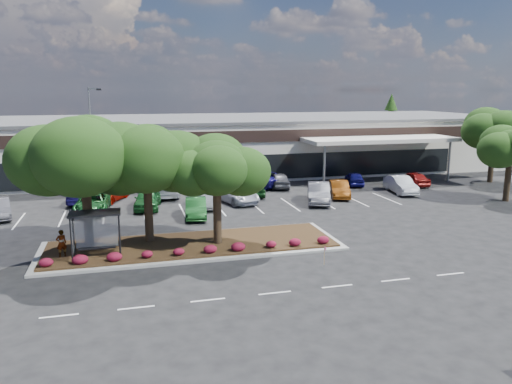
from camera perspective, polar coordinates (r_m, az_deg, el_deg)
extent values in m
plane|color=black|center=(27.51, -1.92, -8.47)|extent=(160.00, 160.00, 0.00)
cube|color=silver|center=(59.82, -9.32, 5.26)|extent=(80.00, 20.00, 6.00)
cube|color=#565659|center=(59.57, -9.42, 8.22)|extent=(80.40, 20.40, 0.30)
cube|color=black|center=(49.70, -8.22, 6.12)|extent=(80.00, 0.25, 1.20)
cube|color=black|center=(50.10, -8.11, 2.47)|extent=(60.00, 0.18, 2.60)
cube|color=red|center=(49.29, -15.18, 5.79)|extent=(6.00, 0.12, 1.00)
cube|color=silver|center=(53.56, 14.00, 5.85)|extent=(16.00, 5.00, 0.40)
cylinder|color=slate|center=(49.02, 7.80, 2.87)|extent=(0.24, 0.24, 4.20)
cylinder|color=slate|center=(55.90, 21.19, 3.26)|extent=(0.24, 0.24, 4.20)
cube|color=#A7A7A2|center=(30.89, -7.24, -6.15)|extent=(18.00, 6.00, 0.15)
cube|color=#49331C|center=(30.85, -7.25, -5.92)|extent=(17.20, 5.20, 0.12)
cube|color=silver|center=(23.40, -21.59, -13.04)|extent=(1.60, 0.12, 0.01)
cube|color=silver|center=(23.20, -13.53, -12.73)|extent=(1.60, 0.12, 0.01)
cube|color=silver|center=(23.44, -5.52, -12.18)|extent=(1.60, 0.12, 0.01)
cube|color=silver|center=(24.11, 2.16, -11.44)|extent=(1.60, 0.12, 0.01)
cube|color=silver|center=(25.16, 9.26, -10.57)|extent=(1.60, 0.12, 0.01)
cube|color=silver|center=(26.57, 15.67, -9.65)|extent=(1.60, 0.12, 0.01)
cube|color=silver|center=(28.27, 21.34, -8.72)|extent=(1.60, 0.12, 0.01)
cube|color=silver|center=(40.57, -25.47, -3.00)|extent=(0.12, 5.00, 0.01)
cube|color=silver|center=(40.11, -21.26, -2.82)|extent=(0.12, 5.00, 0.01)
cube|color=silver|center=(39.87, -16.98, -2.61)|extent=(0.12, 5.00, 0.01)
cube|color=silver|center=(39.85, -12.66, -2.39)|extent=(0.12, 5.00, 0.01)
cube|color=silver|center=(40.05, -8.37, -2.15)|extent=(0.12, 5.00, 0.01)
cube|color=silver|center=(40.48, -4.15, -1.91)|extent=(0.12, 5.00, 0.01)
cube|color=silver|center=(41.13, -0.04, -1.67)|extent=(0.12, 5.00, 0.01)
cube|color=silver|center=(41.98, 3.92, -1.42)|extent=(0.12, 5.00, 0.01)
cube|color=silver|center=(43.02, 7.71, -1.18)|extent=(0.12, 5.00, 0.01)
cube|color=silver|center=(44.24, 11.30, -0.95)|extent=(0.12, 5.00, 0.01)
cube|color=silver|center=(45.62, 14.69, -0.73)|extent=(0.12, 5.00, 0.01)
cylinder|color=black|center=(29.87, -20.14, -4.52)|extent=(0.08, 0.08, 2.50)
cylinder|color=black|center=(29.72, -15.33, -4.30)|extent=(0.08, 0.08, 2.50)
cylinder|color=black|center=(28.63, -20.36, -5.23)|extent=(0.08, 0.08, 2.50)
cylinder|color=black|center=(28.47, -15.34, -4.99)|extent=(0.08, 0.08, 2.50)
cube|color=black|center=(28.82, -17.96, -2.29)|extent=(2.75, 1.55, 0.10)
cube|color=silver|center=(29.74, -17.76, -4.18)|extent=(2.30, 0.03, 2.00)
cube|color=black|center=(29.61, -17.68, -6.11)|extent=(2.00, 0.35, 0.06)
cone|color=#1A380F|center=(79.96, 15.10, 7.65)|extent=(3.96, 3.96, 9.00)
imported|color=#594C47|center=(30.03, -21.35, -5.47)|extent=(0.66, 0.55, 1.55)
cube|color=#A7A7A2|center=(51.41, -17.96, 0.67)|extent=(0.50, 0.50, 0.40)
cylinder|color=slate|center=(50.77, -18.30, 6.05)|extent=(0.14, 0.14, 9.30)
cube|color=slate|center=(50.46, -18.12, 11.16)|extent=(0.93, 0.40, 0.14)
cube|color=black|center=(50.34, -17.56, 11.11)|extent=(0.50, 0.38, 0.18)
cube|color=tan|center=(27.77, 7.81, -7.27)|extent=(0.03, 0.03, 1.02)
cube|color=#E53C93|center=(27.65, 7.93, -6.41)|extent=(0.02, 0.14, 0.18)
imported|color=#16511F|center=(41.14, -18.20, -1.19)|extent=(2.79, 5.52, 1.50)
imported|color=#185522|center=(41.25, -12.30, -0.74)|extent=(2.57, 5.01, 1.63)
imported|color=#1B5722|center=(37.86, -6.89, -1.80)|extent=(2.08, 4.55, 1.45)
imported|color=slate|center=(40.92, -5.83, -0.83)|extent=(1.77, 4.21, 1.35)
imported|color=#B1B5BF|center=(42.53, -2.28, -0.28)|extent=(3.78, 5.49, 1.40)
imported|color=slate|center=(42.78, 7.16, -0.09)|extent=(3.38, 5.41, 1.68)
imported|color=#6E340A|center=(45.26, 9.48, 0.34)|extent=(2.76, 4.69, 1.46)
imported|color=silver|center=(48.32, 16.21, 0.81)|extent=(2.33, 4.97, 1.58)
imported|color=navy|center=(45.09, -18.86, -0.05)|extent=(3.27, 6.02, 1.66)
imported|color=#970E03|center=(44.85, -16.43, -0.13)|extent=(3.77, 5.18, 1.39)
imported|color=#B8BCC4|center=(45.73, -10.19, 0.46)|extent=(2.18, 5.25, 1.52)
imported|color=#4C4D52|center=(47.16, -5.16, 0.86)|extent=(2.29, 4.31, 1.39)
imported|color=#1B4F1F|center=(45.38, -0.12, 0.52)|extent=(2.41, 4.48, 1.45)
imported|color=navy|center=(49.79, 0.56, 1.60)|extent=(4.64, 6.32, 1.60)
imported|color=#53545A|center=(49.06, 2.67, 1.37)|extent=(2.40, 4.57, 1.48)
imported|color=navy|center=(51.16, 11.19, 1.51)|extent=(2.72, 4.30, 1.36)
imported|color=maroon|center=(52.41, 17.48, 1.47)|extent=(1.81, 4.25, 1.43)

